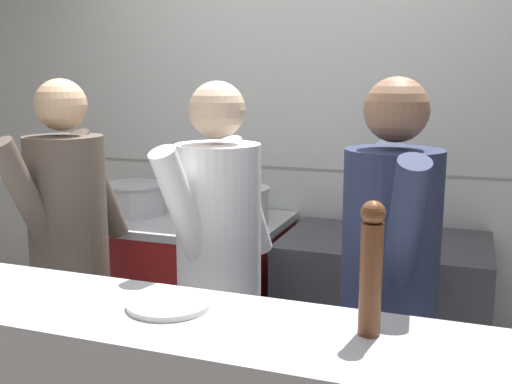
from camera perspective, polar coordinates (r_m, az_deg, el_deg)
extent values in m
cube|color=silver|center=(3.33, 4.70, 4.85)|extent=(8.00, 0.06, 2.60)
cube|color=gray|center=(3.32, 4.51, 2.23)|extent=(8.00, 0.00, 0.01)
cube|color=maroon|center=(3.36, -6.59, -10.37)|extent=(1.03, 0.70, 0.87)
cube|color=#B7BABF|center=(3.22, -6.76, -2.83)|extent=(1.06, 0.71, 0.04)
cube|color=#B7BABF|center=(3.06, -9.45, -11.30)|extent=(0.93, 0.03, 0.10)
cube|color=#38383D|center=(3.06, 11.92, -12.47)|extent=(0.96, 0.65, 0.89)
cylinder|color=#B7BABF|center=(3.36, -11.44, -0.60)|extent=(0.34, 0.34, 0.17)
cylinder|color=#B7BABF|center=(3.35, -11.49, 0.72)|extent=(0.36, 0.36, 0.01)
cylinder|color=beige|center=(3.07, -1.64, -1.27)|extent=(0.30, 0.30, 0.19)
cylinder|color=beige|center=(3.05, -1.64, 0.36)|extent=(0.32, 0.32, 0.01)
cylinder|color=white|center=(1.83, -8.28, -10.49)|extent=(0.25, 0.25, 0.02)
cylinder|color=brown|center=(1.60, 10.87, -8.20)|extent=(0.06, 0.06, 0.30)
sphere|color=brown|center=(1.55, 11.10, -1.97)|extent=(0.07, 0.07, 0.07)
cube|color=black|center=(2.93, -16.74, -15.16)|extent=(0.31, 0.23, 0.77)
cylinder|color=brown|center=(2.70, -17.54, -1.61)|extent=(0.39, 0.39, 0.63)
sphere|color=#D8AD84|center=(2.64, -18.10, 7.91)|extent=(0.22, 0.22, 0.22)
cylinder|color=brown|center=(2.82, -14.71, 0.60)|extent=(0.15, 0.33, 0.53)
cylinder|color=brown|center=(2.56, -20.86, -0.77)|extent=(0.15, 0.33, 0.53)
cylinder|color=white|center=(2.35, -3.59, -3.09)|extent=(0.40, 0.40, 0.63)
sphere|color=beige|center=(2.28, -3.72, 7.83)|extent=(0.22, 0.22, 0.22)
cylinder|color=white|center=(2.48, -0.84, -0.54)|extent=(0.18, 0.33, 0.53)
cylinder|color=white|center=(2.18, -6.77, -2.20)|extent=(0.18, 0.33, 0.53)
cylinder|color=#262D4C|center=(2.12, 12.71, -4.60)|extent=(0.42, 0.42, 0.64)
sphere|color=#8C664C|center=(2.04, 13.24, 7.64)|extent=(0.22, 0.22, 0.22)
cylinder|color=#262D4C|center=(2.29, 11.94, -1.48)|extent=(0.19, 0.34, 0.53)
cylinder|color=#262D4C|center=(1.91, 13.83, -4.00)|extent=(0.19, 0.34, 0.53)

